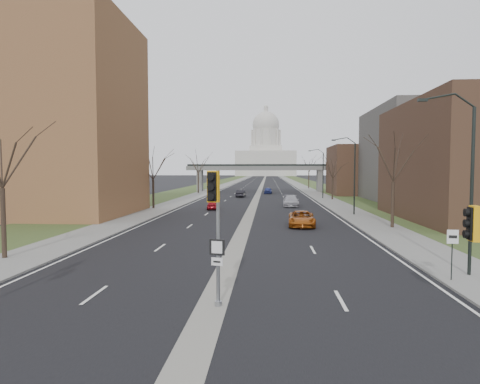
# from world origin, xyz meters

# --- Properties ---
(ground) EXTENTS (700.00, 700.00, 0.00)m
(ground) POSITION_xyz_m (0.00, 0.00, 0.00)
(ground) COLOR black
(ground) RESTS_ON ground
(road_surface) EXTENTS (20.00, 600.00, 0.01)m
(road_surface) POSITION_xyz_m (0.00, 150.00, 0.01)
(road_surface) COLOR black
(road_surface) RESTS_ON ground
(median_strip) EXTENTS (1.20, 600.00, 0.02)m
(median_strip) POSITION_xyz_m (0.00, 150.00, 0.00)
(median_strip) COLOR gray
(median_strip) RESTS_ON ground
(sidewalk_right) EXTENTS (4.00, 600.00, 0.12)m
(sidewalk_right) POSITION_xyz_m (12.00, 150.00, 0.06)
(sidewalk_right) COLOR gray
(sidewalk_right) RESTS_ON ground
(sidewalk_left) EXTENTS (4.00, 600.00, 0.12)m
(sidewalk_left) POSITION_xyz_m (-12.00, 150.00, 0.06)
(sidewalk_left) COLOR gray
(sidewalk_left) RESTS_ON ground
(grass_verge_right) EXTENTS (8.00, 600.00, 0.10)m
(grass_verge_right) POSITION_xyz_m (18.00, 150.00, 0.05)
(grass_verge_right) COLOR #33441F
(grass_verge_right) RESTS_ON ground
(grass_verge_left) EXTENTS (8.00, 600.00, 0.10)m
(grass_verge_left) POSITION_xyz_m (-18.00, 150.00, 0.05)
(grass_verge_left) COLOR #33441F
(grass_verge_left) RESTS_ON ground
(apartment_building) EXTENTS (25.00, 16.00, 22.00)m
(apartment_building) POSITION_xyz_m (-26.00, 30.00, 11.00)
(apartment_building) COLOR #9B653E
(apartment_building) RESTS_ON ground
(commercial_block_mid) EXTENTS (18.00, 22.00, 15.00)m
(commercial_block_mid) POSITION_xyz_m (28.00, 52.00, 7.50)
(commercial_block_mid) COLOR #595651
(commercial_block_mid) RESTS_ON ground
(commercial_block_far) EXTENTS (14.00, 14.00, 10.00)m
(commercial_block_far) POSITION_xyz_m (22.00, 70.00, 5.00)
(commercial_block_far) COLOR #442E20
(commercial_block_far) RESTS_ON ground
(pedestrian_bridge) EXTENTS (34.00, 3.00, 6.45)m
(pedestrian_bridge) POSITION_xyz_m (0.00, 80.00, 4.84)
(pedestrian_bridge) COLOR slate
(pedestrian_bridge) RESTS_ON ground
(capitol) EXTENTS (48.00, 42.00, 55.75)m
(capitol) POSITION_xyz_m (0.00, 320.00, 18.60)
(capitol) COLOR silver
(capitol) RESTS_ON ground
(streetlight_near) EXTENTS (2.61, 0.20, 8.70)m
(streetlight_near) POSITION_xyz_m (10.99, 6.00, 6.95)
(streetlight_near) COLOR black
(streetlight_near) RESTS_ON sidewalk_right
(streetlight_mid) EXTENTS (2.61, 0.20, 8.70)m
(streetlight_mid) POSITION_xyz_m (10.99, 32.00, 6.95)
(streetlight_mid) COLOR black
(streetlight_mid) RESTS_ON sidewalk_right
(streetlight_far) EXTENTS (2.61, 0.20, 8.70)m
(streetlight_far) POSITION_xyz_m (10.99, 58.00, 6.95)
(streetlight_far) COLOR black
(streetlight_far) RESTS_ON sidewalk_right
(tree_left_a) EXTENTS (7.20, 7.20, 9.40)m
(tree_left_a) POSITION_xyz_m (-13.00, 8.00, 6.64)
(tree_left_a) COLOR #382B21
(tree_left_a) RESTS_ON sidewalk_left
(tree_left_b) EXTENTS (6.75, 6.75, 8.81)m
(tree_left_b) POSITION_xyz_m (-13.00, 38.00, 6.23)
(tree_left_b) COLOR #382B21
(tree_left_b) RESTS_ON sidewalk_left
(tree_left_c) EXTENTS (7.65, 7.65, 9.99)m
(tree_left_c) POSITION_xyz_m (-13.00, 72.00, 7.04)
(tree_left_c) COLOR #382B21
(tree_left_c) RESTS_ON sidewalk_left
(tree_right_a) EXTENTS (7.20, 7.20, 9.40)m
(tree_right_a) POSITION_xyz_m (13.00, 22.00, 6.64)
(tree_right_a) COLOR #382B21
(tree_right_a) RESTS_ON sidewalk_right
(tree_right_b) EXTENTS (6.30, 6.30, 8.22)m
(tree_right_b) POSITION_xyz_m (13.00, 55.00, 5.82)
(tree_right_b) COLOR #382B21
(tree_right_b) RESTS_ON sidewalk_right
(tree_right_c) EXTENTS (7.65, 7.65, 9.99)m
(tree_right_c) POSITION_xyz_m (13.00, 95.00, 7.04)
(tree_right_c) COLOR #382B21
(tree_right_c) RESTS_ON sidewalk_right
(signal_pole_median) EXTENTS (0.65, 0.86, 5.17)m
(signal_pole_median) POSITION_xyz_m (0.19, 0.77, 3.60)
(signal_pole_median) COLOR gray
(signal_pole_median) RESTS_ON ground
(speed_limit_sign) EXTENTS (0.50, 0.06, 2.32)m
(speed_limit_sign) POSITION_xyz_m (10.52, 4.99, 1.71)
(speed_limit_sign) COLOR black
(speed_limit_sign) RESTS_ON sidewalk_right
(car_left_near) EXTENTS (1.71, 3.77, 1.26)m
(car_left_near) POSITION_xyz_m (-5.01, 37.81, 0.63)
(car_left_near) COLOR #AD131F
(car_left_near) RESTS_ON ground
(car_left_far) EXTENTS (1.79, 4.23, 1.36)m
(car_left_far) POSITION_xyz_m (-2.96, 60.94, 0.68)
(car_left_far) COLOR black
(car_left_far) RESTS_ON ground
(car_right_near) EXTENTS (2.59, 5.18, 1.41)m
(car_right_near) POSITION_xyz_m (5.18, 22.88, 0.70)
(car_right_near) COLOR #A34E11
(car_right_near) RESTS_ON ground
(car_right_mid) EXTENTS (2.31, 5.33, 1.53)m
(car_right_mid) POSITION_xyz_m (5.31, 42.74, 0.76)
(car_right_mid) COLOR #A4A2AA
(car_right_mid) RESTS_ON ground
(car_right_far) EXTENTS (1.74, 4.02, 1.35)m
(car_right_far) POSITION_xyz_m (2.08, 72.10, 0.68)
(car_right_far) COLOR navy
(car_right_far) RESTS_ON ground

